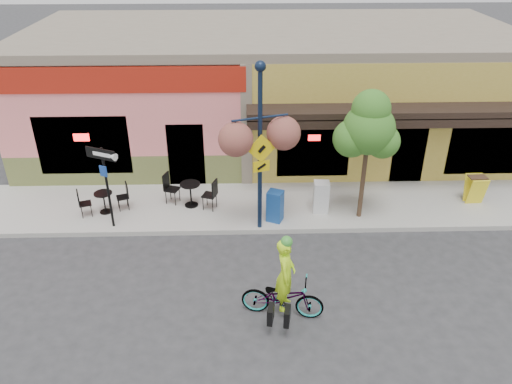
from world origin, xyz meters
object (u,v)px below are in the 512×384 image
newspaper_box_grey (321,197)px  bicycle (282,297)px  lamp_post (260,151)px  newspaper_box_blue (275,206)px  cyclist_rider (285,283)px  one_way_sign (108,188)px  building (271,87)px  street_tree (366,156)px

newspaper_box_grey → bicycle: bearing=-105.1°
lamp_post → newspaper_box_grey: size_ratio=4.96×
newspaper_box_blue → bicycle: bearing=-68.0°
cyclist_rider → newspaper_box_grey: 4.60m
one_way_sign → bicycle: bearing=-13.8°
building → street_tree: building is taller
newspaper_box_grey → one_way_sign: bearing=-169.8°
street_tree → newspaper_box_blue: bearing=-176.3°
cyclist_rider → newspaper_box_blue: cyclist_rider is taller
cyclist_rider → lamp_post: bearing=18.4°
newspaper_box_blue → street_tree: (2.56, 0.17, 1.51)m
one_way_sign → newspaper_box_blue: size_ratio=2.58×
one_way_sign → lamp_post: bearing=22.2°
bicycle → newspaper_box_blue: 3.87m
building → newspaper_box_blue: (-0.20, -6.48, -1.62)m
cyclist_rider → newspaper_box_blue: size_ratio=1.86×
building → street_tree: bearing=-69.5°
newspaper_box_grey → street_tree: street_tree is taller
one_way_sign → street_tree: (7.31, 0.36, 0.74)m
cyclist_rider → one_way_sign: size_ratio=0.72×
newspaper_box_grey → cyclist_rider: bearing=-104.5°
one_way_sign → street_tree: size_ratio=0.63×
lamp_post → newspaper_box_grey: (1.89, 0.85, -1.94)m
cyclist_rider → newspaper_box_blue: bearing=10.9°
lamp_post → one_way_sign: lamp_post is taller
lamp_post → newspaper_box_blue: 2.03m
newspaper_box_blue → newspaper_box_grey: 1.51m
newspaper_box_grey → street_tree: size_ratio=0.25×
cyclist_rider → one_way_sign: bearing=63.3°
building → one_way_sign: bearing=-126.6°
building → cyclist_rider: size_ratio=10.15×
building → newspaper_box_blue: bearing=-91.8°
lamp_post → street_tree: bearing=-7.4°
bicycle → one_way_sign: bearing=63.0°
newspaper_box_grey → street_tree: 1.91m
street_tree → one_way_sign: bearing=-177.2°
cyclist_rider → one_way_sign: one_way_sign is taller
street_tree → newspaper_box_grey: bearing=163.8°
bicycle → street_tree: bearing=-22.0°
bicycle → lamp_post: lamp_post is taller
cyclist_rider → one_way_sign: (-4.73, 3.68, 0.50)m
building → bicycle: 10.49m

